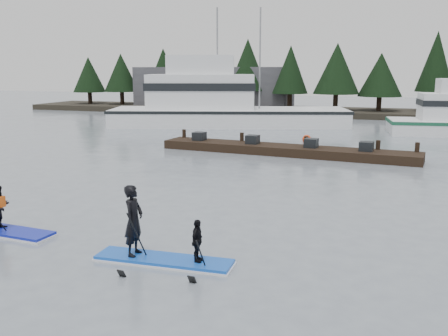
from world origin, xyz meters
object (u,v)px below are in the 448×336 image
(fishing_boat_large, at_px, (222,116))
(floating_dock, at_px, (285,150))
(paddleboard_duo, at_px, (154,237))
(paddleboard_solo, at_px, (1,217))

(fishing_boat_large, bearing_deg, floating_dock, -74.17)
(floating_dock, relative_size, paddleboard_duo, 4.17)
(fishing_boat_large, xyz_separation_m, paddleboard_duo, (8.36, -29.88, -0.21))
(floating_dock, bearing_deg, paddleboard_duo, -83.85)
(floating_dock, height_order, paddleboard_solo, paddleboard_solo)
(fishing_boat_large, height_order, paddleboard_duo, fishing_boat_large)
(floating_dock, xyz_separation_m, paddleboard_duo, (0.15, -17.00, 0.40))
(paddleboard_solo, bearing_deg, paddleboard_duo, -2.61)
(paddleboard_duo, bearing_deg, floating_dock, 88.00)
(floating_dock, distance_m, paddleboard_duo, 17.01)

